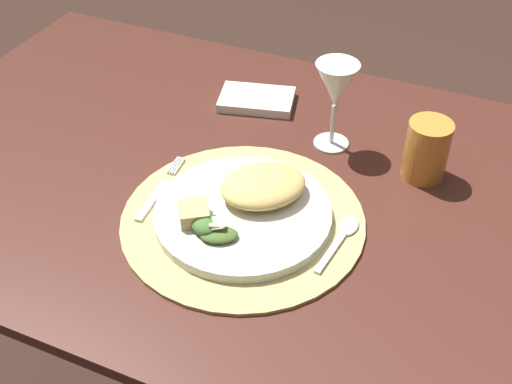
{
  "coord_description": "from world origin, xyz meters",
  "views": [
    {
      "loc": [
        0.25,
        -0.78,
        1.42
      ],
      "look_at": [
        -0.06,
        -0.05,
        0.76
      ],
      "focal_mm": 46.62,
      "sensor_mm": 36.0,
      "label": 1
    }
  ],
  "objects_px": {
    "fork": "(159,191)",
    "amber_tumbler": "(427,150)",
    "spoon": "(343,234)",
    "napkin": "(257,100)",
    "wine_glass": "(336,88)",
    "dining_table": "(301,250)",
    "dinner_plate": "(243,214)"
  },
  "relations": [
    {
      "from": "fork",
      "to": "napkin",
      "type": "bearing_deg",
      "value": 83.61
    },
    {
      "from": "dining_table",
      "to": "spoon",
      "type": "bearing_deg",
      "value": -39.55
    },
    {
      "from": "dining_table",
      "to": "dinner_plate",
      "type": "distance_m",
      "value": 0.18
    },
    {
      "from": "spoon",
      "to": "amber_tumbler",
      "type": "distance_m",
      "value": 0.21
    },
    {
      "from": "dining_table",
      "to": "fork",
      "type": "xyz_separation_m",
      "value": [
        -0.21,
        -0.1,
        0.14
      ]
    },
    {
      "from": "fork",
      "to": "amber_tumbler",
      "type": "distance_m",
      "value": 0.44
    },
    {
      "from": "dinner_plate",
      "to": "fork",
      "type": "distance_m",
      "value": 0.15
    },
    {
      "from": "dining_table",
      "to": "spoon",
      "type": "relative_size",
      "value": 11.21
    },
    {
      "from": "wine_glass",
      "to": "napkin",
      "type": "bearing_deg",
      "value": 158.4
    },
    {
      "from": "spoon",
      "to": "napkin",
      "type": "relative_size",
      "value": 0.96
    },
    {
      "from": "spoon",
      "to": "napkin",
      "type": "distance_m",
      "value": 0.39
    },
    {
      "from": "napkin",
      "to": "amber_tumbler",
      "type": "xyz_separation_m",
      "value": [
        0.34,
        -0.09,
        0.04
      ]
    },
    {
      "from": "spoon",
      "to": "amber_tumbler",
      "type": "relative_size",
      "value": 1.32
    },
    {
      "from": "dining_table",
      "to": "amber_tumbler",
      "type": "distance_m",
      "value": 0.27
    },
    {
      "from": "dining_table",
      "to": "amber_tumbler",
      "type": "bearing_deg",
      "value": 37.97
    },
    {
      "from": "fork",
      "to": "spoon",
      "type": "relative_size",
      "value": 1.24
    },
    {
      "from": "dining_table",
      "to": "spoon",
      "type": "distance_m",
      "value": 0.18
    },
    {
      "from": "napkin",
      "to": "amber_tumbler",
      "type": "bearing_deg",
      "value": -14.85
    },
    {
      "from": "fork",
      "to": "napkin",
      "type": "relative_size",
      "value": 1.2
    },
    {
      "from": "fork",
      "to": "napkin",
      "type": "distance_m",
      "value": 0.31
    },
    {
      "from": "spoon",
      "to": "napkin",
      "type": "bearing_deg",
      "value": 132.8
    },
    {
      "from": "dining_table",
      "to": "dinner_plate",
      "type": "xyz_separation_m",
      "value": [
        -0.06,
        -0.1,
        0.14
      ]
    },
    {
      "from": "spoon",
      "to": "wine_glass",
      "type": "xyz_separation_m",
      "value": [
        -0.09,
        0.22,
        0.11
      ]
    },
    {
      "from": "dinner_plate",
      "to": "napkin",
      "type": "relative_size",
      "value": 1.95
    },
    {
      "from": "fork",
      "to": "spoon",
      "type": "distance_m",
      "value": 0.3
    },
    {
      "from": "fork",
      "to": "dinner_plate",
      "type": "bearing_deg",
      "value": -1.05
    },
    {
      "from": "wine_glass",
      "to": "spoon",
      "type": "bearing_deg",
      "value": -66.95
    },
    {
      "from": "dinner_plate",
      "to": "amber_tumbler",
      "type": "bearing_deg",
      "value": 44.87
    },
    {
      "from": "spoon",
      "to": "napkin",
      "type": "height_order",
      "value": "napkin"
    },
    {
      "from": "dinner_plate",
      "to": "amber_tumbler",
      "type": "relative_size",
      "value": 2.66
    },
    {
      "from": "dining_table",
      "to": "spoon",
      "type": "height_order",
      "value": "spoon"
    },
    {
      "from": "dining_table",
      "to": "dinner_plate",
      "type": "relative_size",
      "value": 5.54
    }
  ]
}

